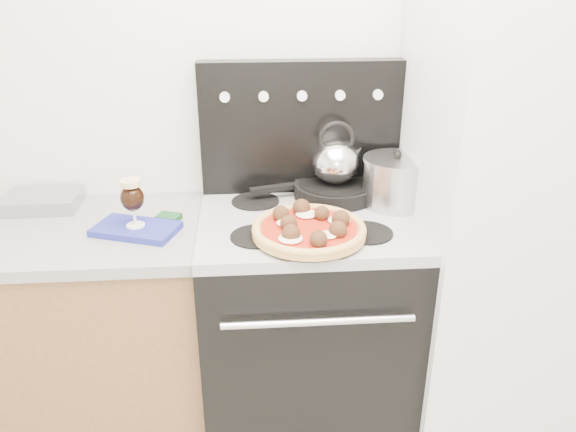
{
  "coord_description": "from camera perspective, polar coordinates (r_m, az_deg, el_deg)",
  "views": [
    {
      "loc": [
        -0.13,
        -0.63,
        1.73
      ],
      "look_at": [
        0.0,
        1.05,
        0.98
      ],
      "focal_mm": 35.0,
      "sensor_mm": 36.0,
      "label": 1
    }
  ],
  "objects": [
    {
      "name": "room_shell",
      "position": [
        1.05,
        3.03,
        -3.45
      ],
      "size": [
        3.52,
        3.01,
        2.52
      ],
      "color": "#B7B1A3",
      "rests_on": "ground"
    },
    {
      "name": "base_cabinet",
      "position": [
        2.42,
        -25.9,
        -11.3
      ],
      "size": [
        1.45,
        0.6,
        0.86
      ],
      "primitive_type": "cube",
      "color": "brown",
      "rests_on": "ground"
    },
    {
      "name": "stove_body",
      "position": [
        2.23,
        1.79,
        -11.41
      ],
      "size": [
        0.76,
        0.65,
        0.88
      ],
      "primitive_type": "cube",
      "color": "black",
      "rests_on": "ground"
    },
    {
      "name": "cooktop",
      "position": [
        2.0,
        1.96,
        -0.6
      ],
      "size": [
        0.76,
        0.65,
        0.04
      ],
      "primitive_type": "cube",
      "color": "#ADADB2",
      "rests_on": "stove_body"
    },
    {
      "name": "backguard",
      "position": [
        2.16,
        1.27,
        8.99
      ],
      "size": [
        0.76,
        0.08,
        0.5
      ],
      "primitive_type": "cube",
      "color": "black",
      "rests_on": "cooktop"
    },
    {
      "name": "fridge",
      "position": [
        2.14,
        21.01,
        0.97
      ],
      "size": [
        0.64,
        0.68,
        1.9
      ],
      "primitive_type": "cube",
      "color": "silver",
      "rests_on": "ground"
    },
    {
      "name": "foil_sheet",
      "position": [
        2.29,
        -23.68,
        1.41
      ],
      "size": [
        0.27,
        0.2,
        0.05
      ],
      "primitive_type": "cube",
      "rotation": [
        0.0,
        0.0,
        0.02
      ],
      "color": "silver",
      "rests_on": "countertop"
    },
    {
      "name": "oven_mitt",
      "position": [
        1.98,
        -15.18,
        -1.29
      ],
      "size": [
        0.32,
        0.24,
        0.02
      ],
      "primitive_type": "cube",
      "rotation": [
        0.0,
        0.0,
        -0.34
      ],
      "color": "navy",
      "rests_on": "countertop"
    },
    {
      "name": "beer_glass",
      "position": [
        1.94,
        -15.49,
        1.3
      ],
      "size": [
        0.09,
        0.09,
        0.17
      ],
      "primitive_type": null,
      "rotation": [
        0.0,
        0.0,
        0.18
      ],
      "color": "black",
      "rests_on": "oven_mitt"
    },
    {
      "name": "pizza_pan",
      "position": [
        1.83,
        2.13,
        -2.06
      ],
      "size": [
        0.43,
        0.43,
        0.01
      ],
      "primitive_type": "cylinder",
      "rotation": [
        0.0,
        0.0,
        0.3
      ],
      "color": "black",
      "rests_on": "cooktop"
    },
    {
      "name": "pizza",
      "position": [
        1.82,
        2.15,
        -1.16
      ],
      "size": [
        0.41,
        0.41,
        0.05
      ],
      "primitive_type": null,
      "rotation": [
        0.0,
        0.0,
        -0.11
      ],
      "color": "#E5B05A",
      "rests_on": "pizza_pan"
    },
    {
      "name": "skillet",
      "position": [
        2.15,
        4.77,
        2.63
      ],
      "size": [
        0.38,
        0.38,
        0.06
      ],
      "primitive_type": "cylinder",
      "rotation": [
        0.0,
        0.0,
        0.26
      ],
      "color": "black",
      "rests_on": "cooktop"
    },
    {
      "name": "tea_kettle",
      "position": [
        2.11,
        4.89,
        5.89
      ],
      "size": [
        0.22,
        0.22,
        0.2
      ],
      "primitive_type": null,
      "rotation": [
        0.0,
        0.0,
        -0.21
      ],
      "color": "white",
      "rests_on": "skillet"
    },
    {
      "name": "stock_pot",
      "position": [
        2.1,
        10.85,
        3.34
      ],
      "size": [
        0.24,
        0.24,
        0.17
      ],
      "primitive_type": "cylinder",
      "rotation": [
        0.0,
        0.0,
        -0.03
      ],
      "color": "#B0B0B6",
      "rests_on": "cooktop"
    }
  ]
}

